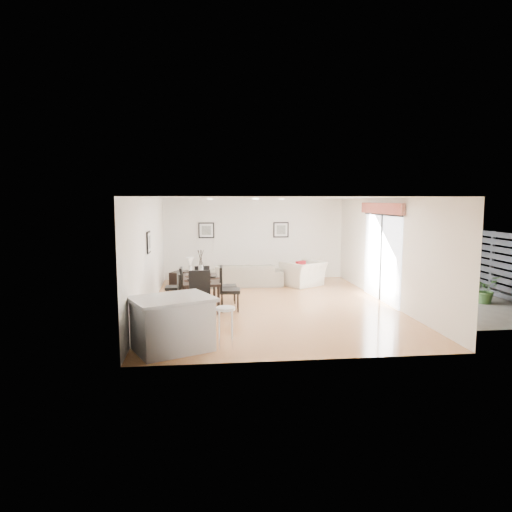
{
  "coord_description": "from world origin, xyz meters",
  "views": [
    {
      "loc": [
        -1.62,
        -11.17,
        2.64
      ],
      "look_at": [
        -0.34,
        0.4,
        1.21
      ],
      "focal_mm": 32.0,
      "sensor_mm": 36.0,
      "label": 1
    }
  ],
  "objects": [
    {
      "name": "ground",
      "position": [
        0.0,
        0.0,
        0.0
      ],
      "size": [
        8.0,
        8.0,
        0.0
      ],
      "primitive_type": "plane",
      "color": "tan",
      "rests_on": "ground"
    },
    {
      "name": "side_table",
      "position": [
        -2.09,
        2.19,
        0.29
      ],
      "size": [
        0.54,
        0.54,
        0.57
      ],
      "primitive_type": "cube",
      "rotation": [
        0.0,
        0.0,
        -0.34
      ],
      "color": "black",
      "rests_on": "ground"
    },
    {
      "name": "dining_chair_wnear",
      "position": [
        -2.37,
        -0.43,
        0.51
      ],
      "size": [
        0.47,
        0.47,
        0.92
      ],
      "rotation": [
        0.0,
        0.0,
        -1.43
      ],
      "color": "black",
      "rests_on": "ground"
    },
    {
      "name": "sliding_door",
      "position": [
        2.96,
        0.3,
        1.66
      ],
      "size": [
        0.12,
        2.7,
        2.57
      ],
      "color": "white",
      "rests_on": "wall_right"
    },
    {
      "name": "wall_right",
      "position": [
        3.0,
        0.0,
        1.35
      ],
      "size": [
        0.04,
        8.0,
        2.7
      ],
      "primitive_type": "cube",
      "color": "white",
      "rests_on": "ground"
    },
    {
      "name": "dining_chair_foot",
      "position": [
        -1.75,
        1.07,
        0.5
      ],
      "size": [
        0.45,
        0.45,
        0.89
      ],
      "rotation": [
        0.0,
        0.0,
        3.27
      ],
      "color": "black",
      "rests_on": "ground"
    },
    {
      "name": "courtyard",
      "position": [
        6.16,
        0.87,
        0.92
      ],
      "size": [
        6.0,
        6.0,
        2.0
      ],
      "color": "gray",
      "rests_on": "ground"
    },
    {
      "name": "dining_chair_head",
      "position": [
        -1.76,
        -1.07,
        0.6
      ],
      "size": [
        0.52,
        0.52,
        1.07
      ],
      "rotation": [
        0.0,
        0.0,
        0.09
      ],
      "color": "black",
      "rests_on": "ground"
    },
    {
      "name": "wall_back",
      "position": [
        0.0,
        4.0,
        1.35
      ],
      "size": [
        6.0,
        0.04,
        2.7
      ],
      "primitive_type": "cube",
      "color": "white",
      "rests_on": "ground"
    },
    {
      "name": "cushion",
      "position": [
        1.26,
        2.41,
        0.61
      ],
      "size": [
        0.35,
        0.31,
        0.36
      ],
      "primitive_type": "cube",
      "rotation": [
        0.0,
        0.0,
        3.8
      ],
      "color": "#A3151C",
      "rests_on": "armchair"
    },
    {
      "name": "ceiling",
      "position": [
        0.0,
        0.0,
        2.7
      ],
      "size": [
        6.0,
        8.0,
        0.02
      ],
      "primitive_type": "cube",
      "color": "white",
      "rests_on": "wall_back"
    },
    {
      "name": "framed_print_left_wall",
      "position": [
        -2.97,
        -0.2,
        1.65
      ],
      "size": [
        0.04,
        0.52,
        0.52
      ],
      "rotation": [
        0.0,
        0.0,
        1.57
      ],
      "color": "black",
      "rests_on": "wall_left"
    },
    {
      "name": "coffee_table",
      "position": [
        -2.17,
        2.99,
        0.21
      ],
      "size": [
        1.2,
        0.98,
        0.41
      ],
      "primitive_type": "cube",
      "rotation": [
        0.0,
        0.0,
        -0.41
      ],
      "color": "black",
      "rests_on": "ground"
    },
    {
      "name": "wall_left",
      "position": [
        -3.0,
        0.0,
        1.35
      ],
      "size": [
        0.04,
        8.0,
        2.7
      ],
      "primitive_type": "cube",
      "color": "white",
      "rests_on": "ground"
    },
    {
      "name": "kitchen_island",
      "position": [
        -2.23,
        -3.23,
        0.48
      ],
      "size": [
        1.67,
        1.52,
        0.95
      ],
      "rotation": [
        0.0,
        0.0,
        0.43
      ],
      "color": "silver",
      "rests_on": "ground"
    },
    {
      "name": "vase",
      "position": [
        -1.76,
        -0.01,
        0.99
      ],
      "size": [
        0.87,
        1.36,
        0.72
      ],
      "color": "white",
      "rests_on": "dining_table"
    },
    {
      "name": "dining_chair_enear",
      "position": [
        -1.16,
        -0.44,
        0.6
      ],
      "size": [
        0.51,
        0.51,
        1.08
      ],
      "rotation": [
        0.0,
        0.0,
        1.52
      ],
      "color": "black",
      "rests_on": "ground"
    },
    {
      "name": "bar_stool",
      "position": [
        -1.29,
        -3.23,
        0.64
      ],
      "size": [
        0.34,
        0.34,
        0.75
      ],
      "color": "white",
      "rests_on": "ground"
    },
    {
      "name": "wall_front",
      "position": [
        0.0,
        -4.0,
        1.35
      ],
      "size": [
        6.0,
        0.04,
        2.7
      ],
      "primitive_type": "cube",
      "color": "white",
      "rests_on": "ground"
    },
    {
      "name": "armchair",
      "position": [
        1.37,
        2.52,
        0.38
      ],
      "size": [
        1.54,
        1.5,
        0.76
      ],
      "primitive_type": "imported",
      "rotation": [
        0.0,
        0.0,
        3.73
      ],
      "color": "beige",
      "rests_on": "ground"
    },
    {
      "name": "courtyard_plant_a",
      "position": [
        5.51,
        -0.37,
        0.36
      ],
      "size": [
        0.82,
        0.77,
        0.72
      ],
      "primitive_type": "imported",
      "rotation": [
        0.0,
        0.0,
        0.4
      ],
      "color": "#385B27",
      "rests_on": "ground"
    },
    {
      "name": "dining_table",
      "position": [
        -1.76,
        -0.01,
        0.65
      ],
      "size": [
        0.94,
        1.77,
        0.72
      ],
      "rotation": [
        0.0,
        0.0,
        0.04
      ],
      "color": "black",
      "rests_on": "ground"
    },
    {
      "name": "dining_chair_efar",
      "position": [
        -1.14,
        0.42,
        0.53
      ],
      "size": [
        0.42,
        0.42,
        0.94
      ],
      "rotation": [
        0.0,
        0.0,
        1.57
      ],
      "color": "black",
      "rests_on": "ground"
    },
    {
      "name": "framed_print_back_right",
      "position": [
        0.9,
        3.97,
        1.65
      ],
      "size": [
        0.52,
        0.04,
        0.52
      ],
      "color": "black",
      "rests_on": "wall_back"
    },
    {
      "name": "sofa",
      "position": [
        -0.45,
        2.72,
        0.34
      ],
      "size": [
        2.36,
        0.94,
        0.69
      ],
      "primitive_type": "imported",
      "rotation": [
        0.0,
        0.0,
        3.13
      ],
      "color": "gray",
      "rests_on": "ground"
    },
    {
      "name": "courtyard_plant_b",
      "position": [
        5.9,
        1.23,
        0.37
      ],
      "size": [
        0.48,
        0.48,
        0.74
      ],
      "primitive_type": "imported",
      "rotation": [
        0.0,
        0.0,
        -0.19
      ],
      "color": "#385B27",
      "rests_on": "ground"
    },
    {
      "name": "framed_print_back_left",
      "position": [
        -1.6,
        3.97,
        1.65
      ],
      "size": [
        0.52,
        0.04,
        0.52
      ],
      "color": "black",
      "rests_on": "wall_back"
    },
    {
      "name": "table_lamp",
      "position": [
        -2.09,
        2.19,
        0.83
      ],
      "size": [
        0.21,
        0.21,
        0.4
      ],
      "color": "white",
      "rests_on": "side_table"
    },
    {
      "name": "dining_chair_wfar",
      "position": [
        -2.37,
        0.42,
        0.52
      ],
      "size": [
        0.43,
        0.43,
        0.94
      ],
      "rotation": [
        0.0,
        0.0,
        -1.6
      ],
      "color": "black",
      "rests_on": "ground"
    }
  ]
}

